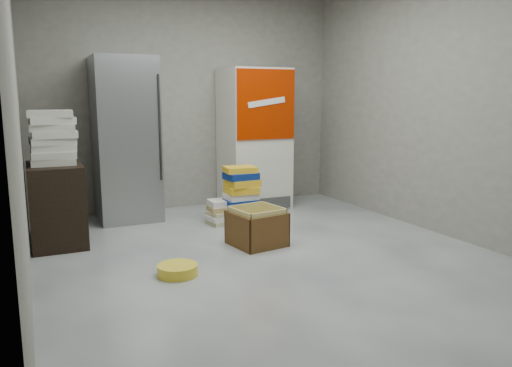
{
  "coord_description": "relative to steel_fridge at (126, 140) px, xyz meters",
  "views": [
    {
      "loc": [
        -1.95,
        -3.8,
        1.46
      ],
      "look_at": [
        0.12,
        0.7,
        0.58
      ],
      "focal_mm": 35.0,
      "sensor_mm": 36.0,
      "label": 1
    }
  ],
  "objects": [
    {
      "name": "steel_fridge",
      "position": [
        0.0,
        0.0,
        0.0
      ],
      "size": [
        0.7,
        0.72,
        1.9
      ],
      "color": "#A8ACB0",
      "rests_on": "ground"
    },
    {
      "name": "bucket_lid",
      "position": [
        -0.0,
        -2.11,
        -0.91
      ],
      "size": [
        0.35,
        0.35,
        0.09
      ],
      "primitive_type": "cylinder",
      "rotation": [
        0.0,
        0.0,
        0.06
      ],
      "color": "yellow",
      "rests_on": "ground"
    },
    {
      "name": "phonebook_stack_main",
      "position": [
        1.14,
        -0.75,
        -0.62
      ],
      "size": [
        0.42,
        0.36,
        0.66
      ],
      "rotation": [
        0.0,
        0.0,
        -0.05
      ],
      "color": "tan",
      "rests_on": "ground"
    },
    {
      "name": "coke_cooler",
      "position": [
        1.65,
        -0.01,
        -0.05
      ],
      "size": [
        0.8,
        0.73,
        1.8
      ],
      "color": "silver",
      "rests_on": "ground"
    },
    {
      "name": "wood_shelf",
      "position": [
        -0.83,
        -0.73,
        -0.55
      ],
      "size": [
        0.5,
        0.8,
        0.8
      ],
      "primitive_type": "cube",
      "color": "black",
      "rests_on": "ground"
    },
    {
      "name": "cardboard_box",
      "position": [
        0.95,
        -1.61,
        -0.79
      ],
      "size": [
        0.54,
        0.54,
        0.38
      ],
      "rotation": [
        0.0,
        0.0,
        0.16
      ],
      "color": "yellow",
      "rests_on": "ground"
    },
    {
      "name": "supply_box_stack",
      "position": [
        -0.82,
        -0.74,
        0.11
      ],
      "size": [
        0.44,
        0.43,
        0.52
      ],
      "color": "white",
      "rests_on": "wood_shelf"
    },
    {
      "name": "room_shell",
      "position": [
        0.9,
        -2.13,
        0.85
      ],
      "size": [
        4.04,
        5.04,
        2.82
      ],
      "color": "gray",
      "rests_on": "ground"
    },
    {
      "name": "ground",
      "position": [
        0.9,
        -2.13,
        -0.95
      ],
      "size": [
        5.0,
        5.0,
        0.0
      ],
      "primitive_type": "plane",
      "color": "silver",
      "rests_on": "ground"
    },
    {
      "name": "phonebook_stack_side",
      "position": [
        0.94,
        -0.68,
        -0.81
      ],
      "size": [
        0.38,
        0.31,
        0.27
      ],
      "rotation": [
        0.0,
        0.0,
        0.08
      ],
      "color": "#BCB78A",
      "rests_on": "ground"
    }
  ]
}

